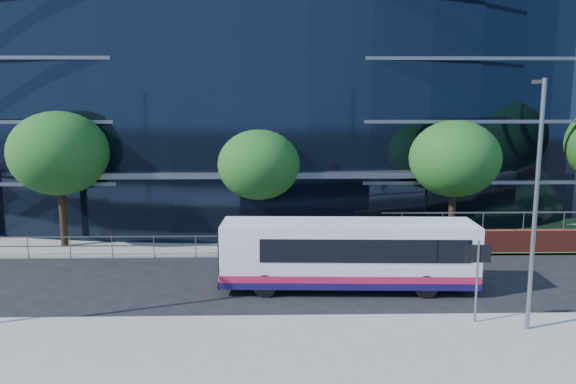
{
  "coord_description": "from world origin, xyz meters",
  "views": [
    {
      "loc": [
        -2.18,
        -19.29,
        7.47
      ],
      "look_at": [
        -1.53,
        8.0,
        3.02
      ],
      "focal_mm": 35.0,
      "sensor_mm": 36.0,
      "label": 1
    }
  ],
  "objects_px": {
    "tree_far_b": "(259,165)",
    "city_bus": "(350,254)",
    "tree_far_c": "(455,159)",
    "street_sign": "(478,264)",
    "tree_dist_e": "(521,129)",
    "streetlight_east": "(536,199)",
    "tree_far_a": "(59,153)"
  },
  "relations": [
    {
      "from": "streetlight_east",
      "to": "street_sign",
      "type": "bearing_deg",
      "value": 158.64
    },
    {
      "from": "street_sign",
      "to": "city_bus",
      "type": "bearing_deg",
      "value": 133.58
    },
    {
      "from": "tree_far_c",
      "to": "tree_dist_e",
      "type": "distance_m",
      "value": 35.36
    },
    {
      "from": "streetlight_east",
      "to": "city_bus",
      "type": "distance_m",
      "value": 7.47
    },
    {
      "from": "tree_far_a",
      "to": "city_bus",
      "type": "height_order",
      "value": "tree_far_a"
    },
    {
      "from": "tree_far_b",
      "to": "tree_far_c",
      "type": "distance_m",
      "value": 10.02
    },
    {
      "from": "tree_far_b",
      "to": "street_sign",
      "type": "bearing_deg",
      "value": -55.92
    },
    {
      "from": "street_sign",
      "to": "tree_far_c",
      "type": "distance_m",
      "value": 11.14
    },
    {
      "from": "tree_dist_e",
      "to": "tree_far_c",
      "type": "bearing_deg",
      "value": -118.74
    },
    {
      "from": "street_sign",
      "to": "tree_far_c",
      "type": "relative_size",
      "value": 0.43
    },
    {
      "from": "city_bus",
      "to": "streetlight_east",
      "type": "bearing_deg",
      "value": -38.46
    },
    {
      "from": "tree_far_b",
      "to": "city_bus",
      "type": "bearing_deg",
      "value": -62.15
    },
    {
      "from": "tree_dist_e",
      "to": "city_bus",
      "type": "height_order",
      "value": "tree_dist_e"
    },
    {
      "from": "street_sign",
      "to": "tree_dist_e",
      "type": "bearing_deg",
      "value": 64.88
    },
    {
      "from": "city_bus",
      "to": "tree_far_a",
      "type": "bearing_deg",
      "value": 156.33
    },
    {
      "from": "street_sign",
      "to": "streetlight_east",
      "type": "distance_m",
      "value": 2.8
    },
    {
      "from": "streetlight_east",
      "to": "tree_far_b",
      "type": "bearing_deg",
      "value": 127.63
    },
    {
      "from": "tree_far_b",
      "to": "tree_far_c",
      "type": "relative_size",
      "value": 0.93
    },
    {
      "from": "streetlight_east",
      "to": "city_bus",
      "type": "relative_size",
      "value": 0.79
    },
    {
      "from": "tree_far_a",
      "to": "city_bus",
      "type": "xyz_separation_m",
      "value": [
        13.81,
        -6.71,
        -3.42
      ]
    },
    {
      "from": "tree_far_b",
      "to": "streetlight_east",
      "type": "distance_m",
      "value": 14.74
    },
    {
      "from": "tree_far_b",
      "to": "tree_dist_e",
      "type": "distance_m",
      "value": 40.74
    },
    {
      "from": "street_sign",
      "to": "tree_far_b",
      "type": "bearing_deg",
      "value": 124.08
    },
    {
      "from": "tree_far_c",
      "to": "street_sign",
      "type": "bearing_deg",
      "value": -103.29
    },
    {
      "from": "tree_dist_e",
      "to": "street_sign",
      "type": "bearing_deg",
      "value": -115.12
    },
    {
      "from": "street_sign",
      "to": "tree_dist_e",
      "type": "height_order",
      "value": "tree_dist_e"
    },
    {
      "from": "tree_far_c",
      "to": "city_bus",
      "type": "xyz_separation_m",
      "value": [
        -6.19,
        -6.71,
        -3.09
      ]
    },
    {
      "from": "street_sign",
      "to": "tree_far_c",
      "type": "xyz_separation_m",
      "value": [
        2.5,
        10.59,
        2.39
      ]
    },
    {
      "from": "tree_far_a",
      "to": "streetlight_east",
      "type": "height_order",
      "value": "streetlight_east"
    },
    {
      "from": "tree_dist_e",
      "to": "city_bus",
      "type": "distance_m",
      "value": 44.38
    },
    {
      "from": "tree_far_a",
      "to": "streetlight_east",
      "type": "bearing_deg",
      "value": -30.46
    },
    {
      "from": "tree_far_a",
      "to": "city_bus",
      "type": "bearing_deg",
      "value": -25.91
    }
  ]
}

